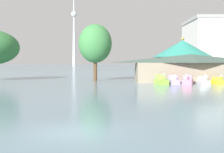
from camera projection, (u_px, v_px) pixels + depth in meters
name	position (u px, v px, depth m)	size (l,w,h in m)	color
ground_plane	(72.00, 133.00, 14.27)	(2000.00, 2000.00, 0.00)	slate
pedal_boat_lime	(161.00, 81.00, 47.01)	(2.02, 2.94, 1.72)	#8CCC3F
pedal_boat_lavender	(173.00, 81.00, 47.49)	(1.75, 2.69, 1.54)	#B299D8
pedal_boat_pink	(188.00, 81.00, 46.77)	(2.34, 3.26, 1.65)	pink
pedal_boat_white	(203.00, 81.00, 47.94)	(1.53, 3.03, 1.60)	white
pedal_boat_yellow	(219.00, 81.00, 47.24)	(1.71, 2.72, 1.54)	yellow
boathouse	(191.00, 67.00, 52.59)	(20.45, 7.64, 4.89)	gray
green_roof_pavilion	(183.00, 56.00, 65.02)	(12.81, 12.81, 8.98)	brown
shoreline_tree_mid	(95.00, 44.00, 56.15)	(6.21, 6.21, 10.60)	brown
distant_broadcast_tower	(74.00, 22.00, 394.75)	(7.27, 7.27, 146.28)	silver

